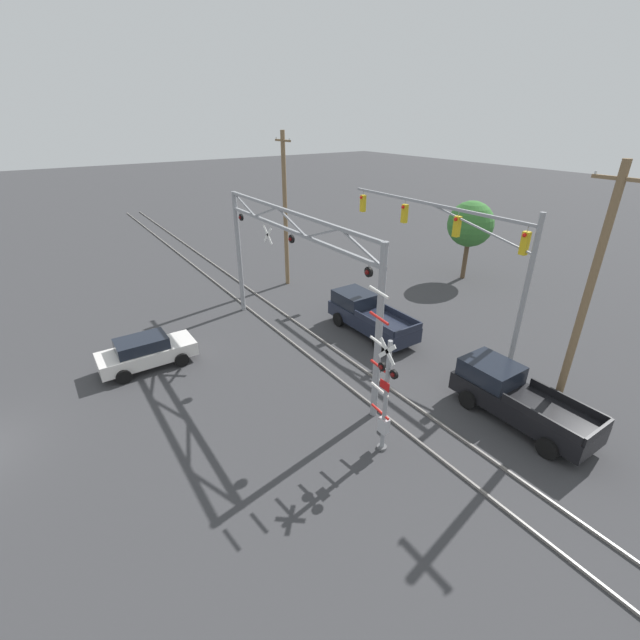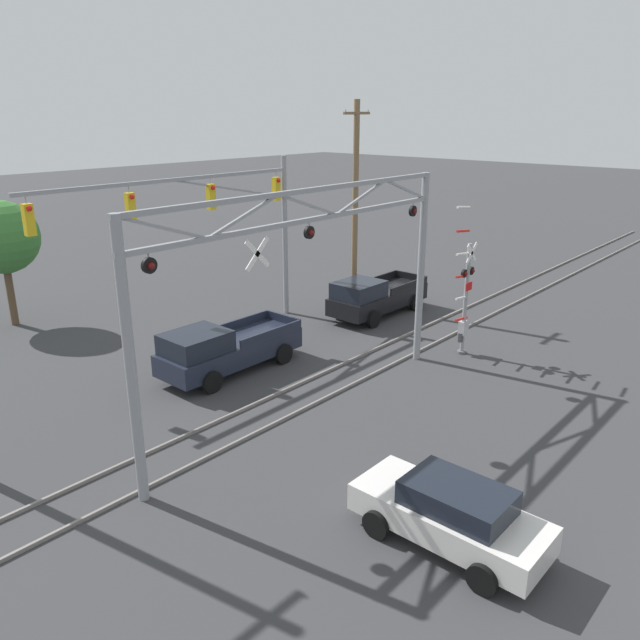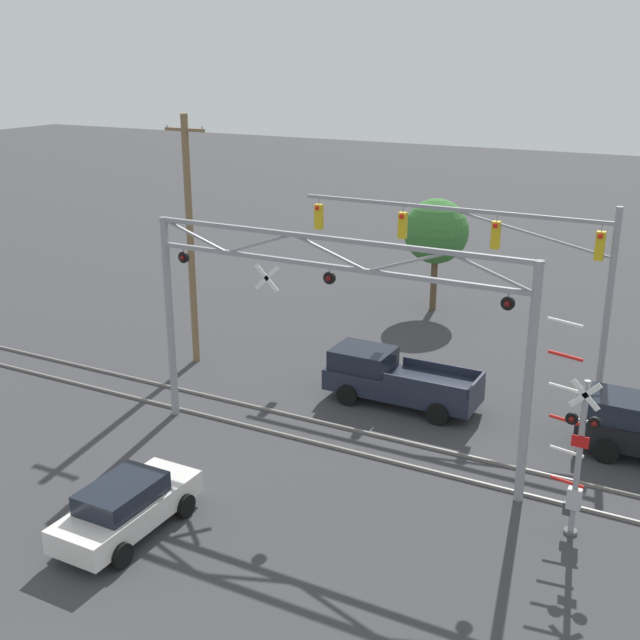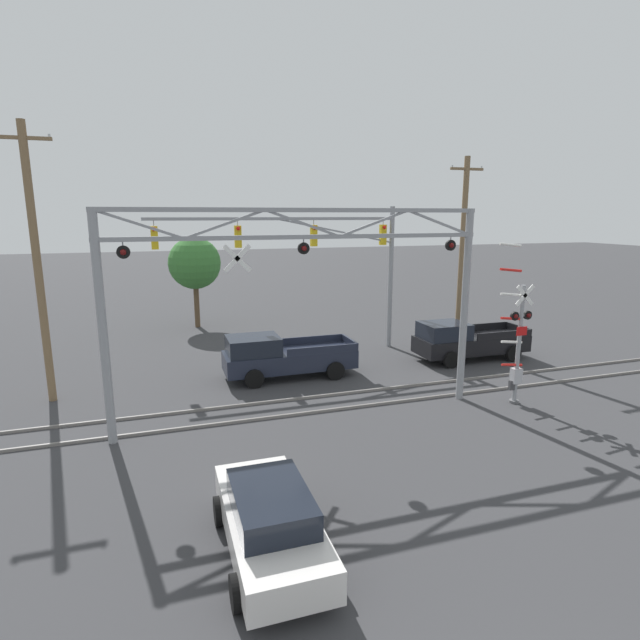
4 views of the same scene
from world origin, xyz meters
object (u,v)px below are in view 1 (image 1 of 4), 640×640
at_px(crossing_gantry, 292,263).
at_px(utility_pole_left, 285,210).
at_px(sedan_waiting, 146,352).
at_px(utility_pole_right, 587,298).
at_px(crossing_signal_mast, 384,397).
at_px(pickup_truck_following, 515,397).
at_px(traffic_signal_span, 466,244).
at_px(background_tree_beyond_span, 470,224).
at_px(pickup_truck_lead, 368,315).

height_order(crossing_gantry, utility_pole_left, utility_pole_left).
xyz_separation_m(sedan_waiting, utility_pole_left, (-5.93, 11.08, 4.36)).
distance_m(utility_pole_left, utility_pole_right, 18.70).
distance_m(crossing_signal_mast, pickup_truck_following, 5.82).
bearing_deg(utility_pole_left, crossing_signal_mast, -18.87).
relative_size(crossing_gantry, utility_pole_left, 1.25).
bearing_deg(crossing_signal_mast, crossing_gantry, 172.40).
distance_m(traffic_signal_span, sedan_waiting, 16.22).
relative_size(utility_pole_right, background_tree_beyond_span, 1.73).
xyz_separation_m(pickup_truck_lead, background_tree_beyond_span, (-2.67, 11.27, 3.01)).
xyz_separation_m(crossing_gantry, utility_pole_left, (-8.55, 4.53, 0.47)).
distance_m(sedan_waiting, utility_pole_right, 18.49).
relative_size(crossing_gantry, pickup_truck_lead, 2.24).
relative_size(sedan_waiting, background_tree_beyond_span, 0.78).
xyz_separation_m(crossing_gantry, utility_pole_right, (10.07, 6.24, 0.28)).
bearing_deg(sedan_waiting, crossing_signal_mast, 28.01).
height_order(crossing_signal_mast, utility_pole_left, utility_pole_left).
bearing_deg(crossing_signal_mast, traffic_signal_span, 115.63).
xyz_separation_m(pickup_truck_following, utility_pole_right, (0.74, 1.82, 4.02)).
relative_size(traffic_signal_span, utility_pole_left, 1.21).
distance_m(pickup_truck_following, sedan_waiting, 16.22).
distance_m(pickup_truck_following, utility_pole_right, 4.47).
height_order(traffic_signal_span, utility_pole_right, utility_pole_right).
bearing_deg(traffic_signal_span, utility_pole_right, -13.57).
xyz_separation_m(pickup_truck_lead, sedan_waiting, (-2.95, -11.04, -0.15)).
relative_size(crossing_signal_mast, pickup_truck_following, 1.08).
relative_size(crossing_signal_mast, traffic_signal_span, 0.49).
distance_m(crossing_gantry, pickup_truck_lead, 5.86).
bearing_deg(pickup_truck_lead, crossing_gantry, -94.17).
bearing_deg(utility_pole_left, utility_pole_right, 5.22).
bearing_deg(crossing_gantry, utility_pole_left, 152.05).
relative_size(crossing_signal_mast, sedan_waiting, 1.37).
bearing_deg(utility_pole_right, traffic_signal_span, 166.43).
bearing_deg(crossing_gantry, pickup_truck_following, 25.34).
height_order(pickup_truck_lead, sedan_waiting, pickup_truck_lead).
relative_size(crossing_signal_mast, pickup_truck_lead, 1.06).
height_order(crossing_gantry, background_tree_beyond_span, crossing_gantry).
xyz_separation_m(traffic_signal_span, background_tree_beyond_span, (-5.84, 7.94, -1.21)).
height_order(sedan_waiting, utility_pole_right, utility_pole_right).
height_order(sedan_waiting, utility_pole_left, utility_pole_left).
distance_m(crossing_gantry, traffic_signal_span, 8.58).
bearing_deg(sedan_waiting, background_tree_beyond_span, 89.29).
height_order(crossing_signal_mast, background_tree_beyond_span, crossing_signal_mast).
distance_m(crossing_signal_mast, utility_pole_right, 8.11).
height_order(crossing_signal_mast, utility_pole_right, utility_pole_right).
height_order(pickup_truck_following, utility_pole_left, utility_pole_left).
distance_m(sedan_waiting, utility_pole_left, 13.30).
bearing_deg(pickup_truck_following, traffic_signal_span, 149.73).
distance_m(crossing_signal_mast, background_tree_beyond_span, 19.67).
height_order(crossing_gantry, crossing_signal_mast, crossing_gantry).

